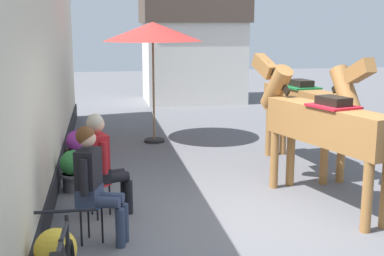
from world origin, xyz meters
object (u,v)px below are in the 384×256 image
flower_planter_farthest (78,147)px  cafe_parasol (153,32)px  seated_visitor_far (103,159)px  saddled_horse_near (321,124)px  saddled_horse_far (307,105)px  flower_planter_inner_far (74,170)px  seated_visitor_near (94,179)px

flower_planter_farthest → cafe_parasol: cafe_parasol is taller
seated_visitor_far → flower_planter_farthest: bearing=99.5°
saddled_horse_near → cafe_parasol: 4.86m
saddled_horse_far → flower_planter_farthest: (-3.96, 1.04, -0.82)m
saddled_horse_far → flower_planter_inner_far: bearing=-172.8°
saddled_horse_near → cafe_parasol: bearing=113.6°
cafe_parasol → seated_visitor_far: bearing=-104.7°
saddled_horse_far → cafe_parasol: (-2.39, 2.64, 1.20)m
saddled_horse_far → cafe_parasol: cafe_parasol is taller
saddled_horse_near → cafe_parasol: size_ratio=1.13×
seated_visitor_near → flower_planter_inner_far: 2.07m
seated_visitor_near → saddled_horse_far: bearing=34.7°
saddled_horse_near → saddled_horse_far: (0.50, 1.67, 0.00)m
seated_visitor_near → flower_planter_inner_far: (-0.35, 2.00, -0.44)m
flower_planter_farthest → cafe_parasol: (1.57, 1.59, 2.03)m
cafe_parasol → saddled_horse_near: bearing=-66.4°
cafe_parasol → saddled_horse_far: bearing=-47.9°
saddled_horse_near → flower_planter_farthest: size_ratio=4.56×
saddled_horse_near → saddled_horse_far: same height
flower_planter_inner_far → flower_planter_farthest: 1.54m
cafe_parasol → seated_visitor_near: bearing=-103.4°
flower_planter_inner_far → flower_planter_farthest: size_ratio=1.00×
saddled_horse_far → flower_planter_inner_far: saddled_horse_far is taller
seated_visitor_far → flower_planter_inner_far: 1.30m
seated_visitor_near → saddled_horse_near: bearing=14.9°
seated_visitor_far → saddled_horse_near: saddled_horse_near is taller
seated_visitor_far → flower_planter_inner_far: (-0.45, 1.14, -0.44)m
seated_visitor_far → flower_planter_inner_far: size_ratio=2.17×
seated_visitor_far → flower_planter_farthest: 2.76m
seated_visitor_near → seated_visitor_far: 0.86m
saddled_horse_near → flower_planter_inner_far: bearing=161.2°
flower_planter_inner_far → cafe_parasol: cafe_parasol is taller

